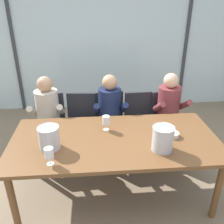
{
  "coord_description": "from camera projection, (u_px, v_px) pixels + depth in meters",
  "views": [
    {
      "loc": [
        -0.22,
        -2.25,
        2.18
      ],
      "look_at": [
        0.0,
        0.35,
        0.93
      ],
      "focal_mm": 39.03,
      "sensor_mm": 36.0,
      "label": 1
    }
  ],
  "objects": [
    {
      "name": "person_maroon_top",
      "position": [
        170.0,
        110.0,
        3.47
      ],
      "size": [
        0.48,
        0.63,
        1.22
      ],
      "rotation": [
        0.0,
        0.0,
        0.08
      ],
      "color": "brown",
      "rests_on": "ground"
    },
    {
      "name": "window_mullion_left",
      "position": [
        14.0,
        46.0,
        4.62
      ],
      "size": [
        0.06,
        0.06,
        2.6
      ],
      "primitive_type": "cube",
      "color": "#38383D",
      "rests_on": "ground"
    },
    {
      "name": "tasting_bowl",
      "position": [
        173.0,
        134.0,
        2.67
      ],
      "size": [
        0.14,
        0.14,
        0.05
      ],
      "primitive_type": "cylinder",
      "color": "silver",
      "rests_on": "dining_table"
    },
    {
      "name": "chair_near_window_right",
      "position": [
        166.0,
        117.0,
        3.65
      ],
      "size": [
        0.49,
        0.49,
        0.9
      ],
      "rotation": [
        0.0,
        0.0,
        0.11
      ],
      "color": "#232328",
      "rests_on": "ground"
    },
    {
      "name": "hillside_vineyard",
      "position": [
        97.0,
        31.0,
        8.76
      ],
      "size": [
        13.45,
        2.4,
        2.02
      ],
      "primitive_type": "cube",
      "color": "#477A38",
      "rests_on": "ground"
    },
    {
      "name": "person_navy_polo",
      "position": [
        110.0,
        112.0,
        3.41
      ],
      "size": [
        0.46,
        0.61,
        1.22
      ],
      "rotation": [
        0.0,
        0.0,
        -0.0
      ],
      "color": "#192347",
      "rests_on": "ground"
    },
    {
      "name": "chair_center",
      "position": [
        110.0,
        118.0,
        3.64
      ],
      "size": [
        0.48,
        0.48,
        0.9
      ],
      "rotation": [
        0.0,
        0.0,
        0.1
      ],
      "color": "#232328",
      "rests_on": "ground"
    },
    {
      "name": "window_glass_panel",
      "position": [
        102.0,
        45.0,
        4.77
      ],
      "size": [
        7.45,
        0.03,
        2.6
      ],
      "primitive_type": "cube",
      "color": "silver",
      "rests_on": "ground"
    },
    {
      "name": "wine_glass_near_bucket",
      "position": [
        106.0,
        121.0,
        2.76
      ],
      "size": [
        0.08,
        0.08,
        0.17
      ],
      "color": "silver",
      "rests_on": "dining_table"
    },
    {
      "name": "ice_bucket_primary",
      "position": [
        49.0,
        137.0,
        2.43
      ],
      "size": [
        0.22,
        0.22,
        0.24
      ],
      "color": "#B7B7BC",
      "rests_on": "dining_table"
    },
    {
      "name": "wine_glass_by_left_taster",
      "position": [
        49.0,
        153.0,
        2.19
      ],
      "size": [
        0.08,
        0.08,
        0.17
      ],
      "color": "silver",
      "rests_on": "dining_table"
    },
    {
      "name": "ice_bucket_secondary",
      "position": [
        163.0,
        138.0,
        2.4
      ],
      "size": [
        0.22,
        0.22,
        0.26
      ],
      "color": "#B7B7BC",
      "rests_on": "dining_table"
    },
    {
      "name": "chair_near_curtain",
      "position": [
        51.0,
        120.0,
        3.57
      ],
      "size": [
        0.49,
        0.49,
        0.9
      ],
      "rotation": [
        0.0,
        0.0,
        0.11
      ],
      "color": "#232328",
      "rests_on": "ground"
    },
    {
      "name": "chair_left_of_center",
      "position": [
        81.0,
        119.0,
        3.59
      ],
      "size": [
        0.47,
        0.47,
        0.9
      ],
      "rotation": [
        0.0,
        0.0,
        -0.08
      ],
      "color": "#232328",
      "rests_on": "ground"
    },
    {
      "name": "dining_table",
      "position": [
        115.0,
        144.0,
        2.68
      ],
      "size": [
        2.25,
        1.08,
        0.78
      ],
      "color": "brown",
      "rests_on": "ground"
    },
    {
      "name": "chair_right_of_center",
      "position": [
        139.0,
        118.0,
        3.62
      ],
      "size": [
        0.46,
        0.46,
        0.9
      ],
      "rotation": [
        0.0,
        0.0,
        0.04
      ],
      "color": "#232328",
      "rests_on": "ground"
    },
    {
      "name": "person_beige_jumper",
      "position": [
        47.0,
        114.0,
        3.34
      ],
      "size": [
        0.48,
        0.62,
        1.22
      ],
      "rotation": [
        0.0,
        0.0,
        0.05
      ],
      "color": "#B7AD9E",
      "rests_on": "ground"
    },
    {
      "name": "ground",
      "position": [
        109.0,
        147.0,
        3.88
      ],
      "size": [
        14.0,
        14.0,
        0.0
      ],
      "primitive_type": "plane",
      "color": "#847056"
    },
    {
      "name": "window_mullion_right",
      "position": [
        186.0,
        44.0,
        4.88
      ],
      "size": [
        0.06,
        0.06,
        2.6
      ],
      "primitive_type": "cube",
      "color": "#38383D",
      "rests_on": "ground"
    }
  ]
}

